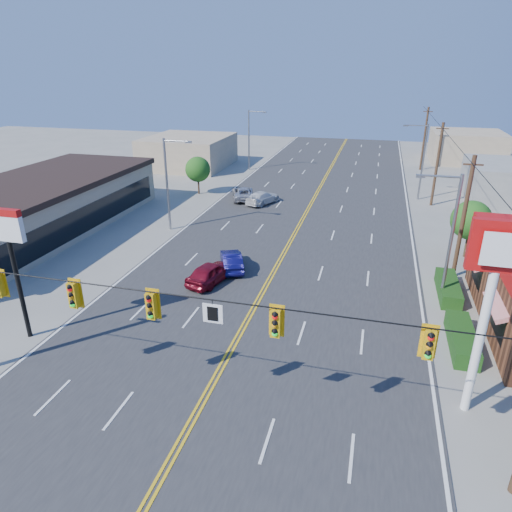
% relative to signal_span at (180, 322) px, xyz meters
% --- Properties ---
extents(ground, '(160.00, 160.00, 0.00)m').
position_rel_signal_span_xyz_m(ground, '(0.12, 0.00, -4.89)').
color(ground, gray).
rests_on(ground, ground).
extents(road, '(20.00, 120.00, 0.06)m').
position_rel_signal_span_xyz_m(road, '(0.12, 20.00, -4.86)').
color(road, '#2D2D30').
rests_on(road, ground).
extents(signal_span, '(24.32, 0.34, 9.00)m').
position_rel_signal_span_xyz_m(signal_span, '(0.00, 0.00, 0.00)').
color(signal_span, '#47301E').
rests_on(signal_span, ground).
extents(kfc_pylon, '(2.20, 0.36, 8.50)m').
position_rel_signal_span_xyz_m(kfc_pylon, '(11.12, 4.00, 1.16)').
color(kfc_pylon, white).
rests_on(kfc_pylon, ground).
extents(strip_mall, '(10.40, 26.40, 4.40)m').
position_rel_signal_span_xyz_m(strip_mall, '(-21.88, 18.00, -2.63)').
color(strip_mall, tan).
rests_on(strip_mall, ground).
extents(pizza_hut_sign, '(1.90, 0.30, 6.85)m').
position_rel_signal_span_xyz_m(pizza_hut_sign, '(-10.88, 4.00, 0.30)').
color(pizza_hut_sign, black).
rests_on(pizza_hut_sign, ground).
extents(streetlight_se, '(2.55, 0.25, 8.00)m').
position_rel_signal_span_xyz_m(streetlight_se, '(10.91, 14.00, -0.37)').
color(streetlight_se, gray).
rests_on(streetlight_se, ground).
extents(streetlight_ne, '(2.55, 0.25, 8.00)m').
position_rel_signal_span_xyz_m(streetlight_ne, '(10.91, 38.00, -0.37)').
color(streetlight_ne, gray).
rests_on(streetlight_ne, ground).
extents(streetlight_sw, '(2.55, 0.25, 8.00)m').
position_rel_signal_span_xyz_m(streetlight_sw, '(-10.67, 22.00, -0.37)').
color(streetlight_sw, gray).
rests_on(streetlight_sw, ground).
extents(streetlight_nw, '(2.55, 0.25, 8.00)m').
position_rel_signal_span_xyz_m(streetlight_nw, '(-10.67, 48.00, -0.37)').
color(streetlight_nw, gray).
rests_on(streetlight_nw, ground).
extents(utility_pole_near, '(0.28, 0.28, 8.40)m').
position_rel_signal_span_xyz_m(utility_pole_near, '(12.32, 18.00, -0.69)').
color(utility_pole_near, '#47301E').
rests_on(utility_pole_near, ground).
extents(utility_pole_mid, '(0.28, 0.28, 8.40)m').
position_rel_signal_span_xyz_m(utility_pole_mid, '(12.32, 36.00, -0.69)').
color(utility_pole_mid, '#47301E').
rests_on(utility_pole_mid, ground).
extents(utility_pole_far, '(0.28, 0.28, 8.40)m').
position_rel_signal_span_xyz_m(utility_pole_far, '(12.32, 54.00, -0.69)').
color(utility_pole_far, '#47301E').
rests_on(utility_pole_far, ground).
extents(tree_kfc_rear, '(2.94, 2.94, 4.41)m').
position_rel_signal_span_xyz_m(tree_kfc_rear, '(13.62, 22.00, -1.95)').
color(tree_kfc_rear, '#47301E').
rests_on(tree_kfc_rear, ground).
extents(tree_west, '(2.80, 2.80, 4.20)m').
position_rel_signal_span_xyz_m(tree_west, '(-12.88, 34.00, -2.09)').
color(tree_west, '#47301E').
rests_on(tree_west, ground).
extents(bld_west_far, '(11.00, 12.00, 4.20)m').
position_rel_signal_span_xyz_m(bld_west_far, '(-19.88, 48.00, -2.79)').
color(bld_west_far, tan).
rests_on(bld_west_far, ground).
extents(bld_east_far, '(10.00, 10.00, 4.40)m').
position_rel_signal_span_xyz_m(bld_east_far, '(19.12, 62.00, -2.69)').
color(bld_east_far, tan).
rests_on(bld_east_far, ground).
extents(car_magenta, '(2.67, 4.44, 1.42)m').
position_rel_signal_span_xyz_m(car_magenta, '(-3.60, 12.70, -4.18)').
color(car_magenta, maroon).
rests_on(car_magenta, ground).
extents(car_blue, '(2.82, 4.11, 1.28)m').
position_rel_signal_span_xyz_m(car_blue, '(-2.93, 15.13, -4.24)').
color(car_blue, '#0F0D50').
rests_on(car_blue, ground).
extents(car_white, '(3.34, 4.83, 1.30)m').
position_rel_signal_span_xyz_m(car_white, '(-4.85, 31.83, -4.24)').
color(car_white, silver).
rests_on(car_white, ground).
extents(car_silver, '(3.70, 5.28, 1.34)m').
position_rel_signal_span_xyz_m(car_silver, '(-7.30, 32.93, -4.22)').
color(car_silver, '#B8B6BC').
rests_on(car_silver, ground).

